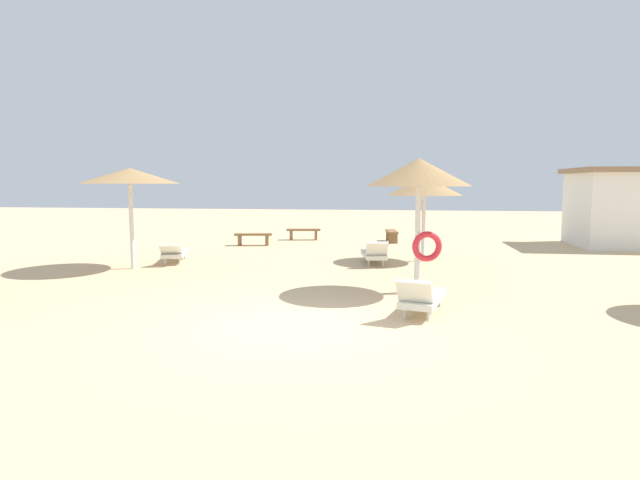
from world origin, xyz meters
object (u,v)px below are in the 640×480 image
lounger_4 (174,253)px  bench_2 (304,232)px  lounger_3 (422,297)px  bench_1 (253,237)px  parasol_3 (419,174)px  beach_cabana (633,207)px  bench_0 (392,234)px  parasol_2 (424,186)px  lounger_2 (374,254)px  parasol_4 (130,176)px

lounger_4 → bench_2: bearing=68.0°
lounger_3 → bench_1: size_ratio=1.26×
bench_1 → bench_2: 2.86m
parasol_3 → beach_cabana: 13.38m
lounger_4 → bench_0: bearing=45.5°
lounger_3 → bench_2: bearing=109.9°
parasol_3 → lounger_4: 8.52m
parasol_3 → lounger_4: size_ratio=1.54×
parasol_2 → parasol_3: size_ratio=0.88×
lounger_2 → lounger_4: bearing=-174.5°
parasol_4 → bench_0: 11.32m
lounger_4 → bench_0: (6.75, 6.88, 0.03)m
lounger_3 → lounger_4: (-7.44, 5.46, -0.01)m
parasol_2 → parasol_3: parasol_3 is taller
bench_2 → bench_1: bearing=-125.0°
parasol_2 → bench_2: parasol_2 is taller
bench_2 → beach_cabana: (13.30, -0.51, 1.23)m
parasol_2 → bench_0: (-1.05, 5.41, -2.06)m
lounger_2 → bench_1: (-5.03, 4.18, 0.02)m
lounger_4 → parasol_4: bearing=-119.0°
beach_cabana → bench_2: bearing=177.8°
lounger_2 → lounger_4: (-6.27, -0.60, -0.01)m
parasol_2 → bench_1: (-6.57, 3.31, -2.06)m
parasol_3 → parasol_4: (-8.14, 2.15, -0.00)m
lounger_4 → bench_0: size_ratio=1.30×
lounger_3 → parasol_4: bearing=152.9°
bench_0 → beach_cabana: beach_cabana is taller
lounger_4 → bench_2: (2.87, 7.13, 0.03)m
parasol_4 → parasol_3: bearing=-14.8°
lounger_3 → bench_2: 13.39m
bench_0 → bench_1: bearing=-159.2°
parasol_2 → bench_1: 7.64m
bench_0 → bench_1: size_ratio=0.99×
lounger_4 → parasol_2: bearing=10.7°
bench_2 → lounger_3: bearing=-70.1°
lounger_3 → beach_cabana: size_ratio=0.42×
lounger_4 → bench_1: lounger_4 is taller
parasol_4 → parasol_2: bearing=18.0°
parasol_2 → bench_1: bearing=153.2°
lounger_2 → lounger_3: bearing=-79.1°
parasol_4 → bench_2: 9.45m
parasol_3 → bench_2: size_ratio=1.99×
parasol_2 → lounger_2: size_ratio=1.40×
beach_cabana → bench_0: bearing=178.4°
lounger_3 → parasol_2: bearing=87.0°
parasol_4 → lounger_2: 7.61m
parasol_3 → lounger_3: parasol_3 is taller
bench_1 → beach_cabana: (14.94, 1.83, 1.23)m
lounger_3 → beach_cabana: beach_cabana is taller
bench_0 → lounger_2: bearing=-94.4°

